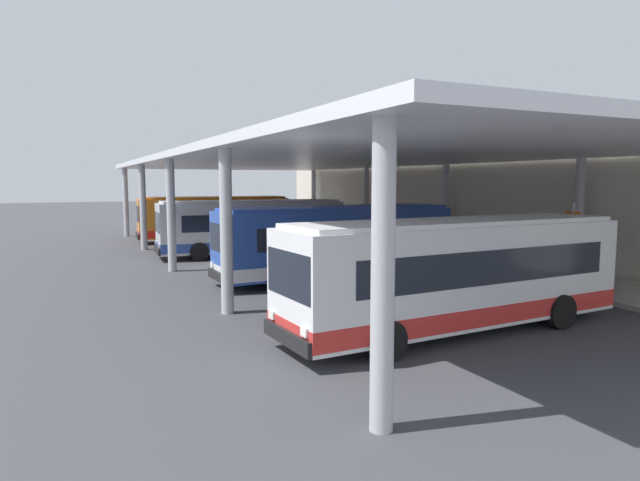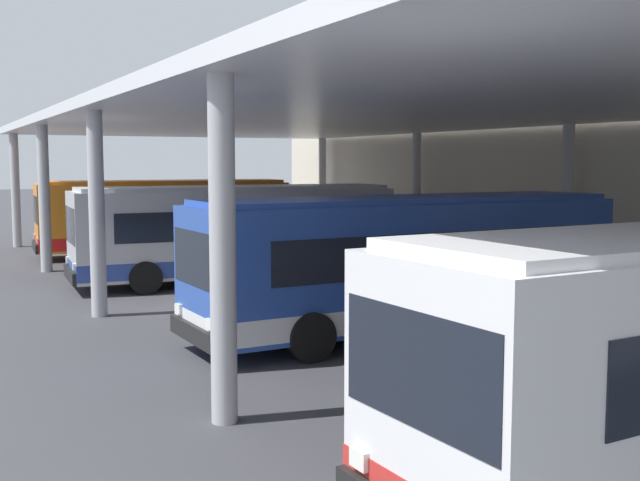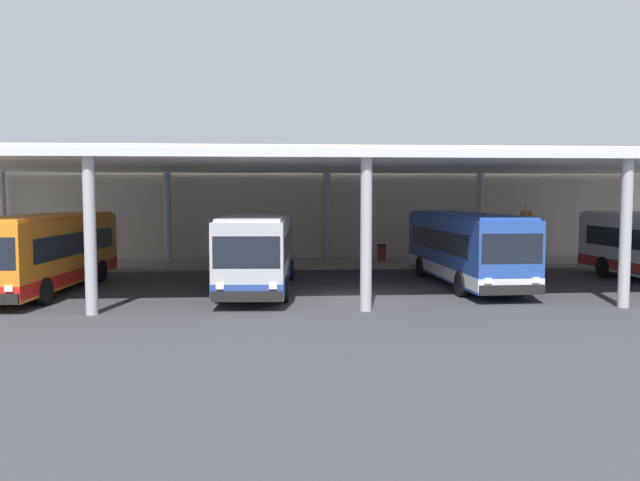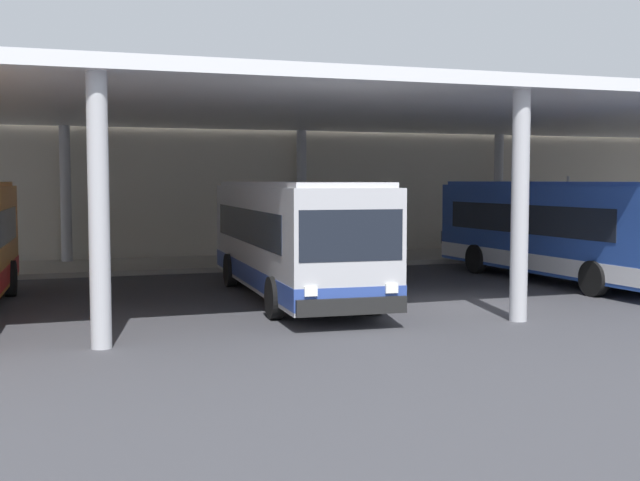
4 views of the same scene
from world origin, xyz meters
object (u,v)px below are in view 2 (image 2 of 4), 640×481
object	(u,v)px
bus_nearest_bay	(165,216)
bus_second_bay	(236,232)
bus_middle_bay	(410,262)
trash_bin	(595,270)

from	to	relation	value
bus_nearest_bay	bus_second_bay	distance (m)	8.70
bus_nearest_bay	bus_middle_bay	bearing A→B (deg)	2.12
bus_nearest_bay	bus_second_bay	size ratio (longest dim) A/B	1.00
bus_nearest_bay	bus_second_bay	xyz separation A→B (m)	(8.69, -0.11, 0.00)
bus_middle_bay	trash_bin	distance (m)	8.67
bus_nearest_bay	trash_bin	bearing A→B (deg)	30.06
bus_middle_bay	trash_bin	xyz separation A→B (m)	(-2.31, 8.29, -0.98)
bus_nearest_bay	bus_middle_bay	distance (m)	17.79
bus_nearest_bay	bus_second_bay	bearing A→B (deg)	-0.73
bus_second_bay	trash_bin	distance (m)	11.36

